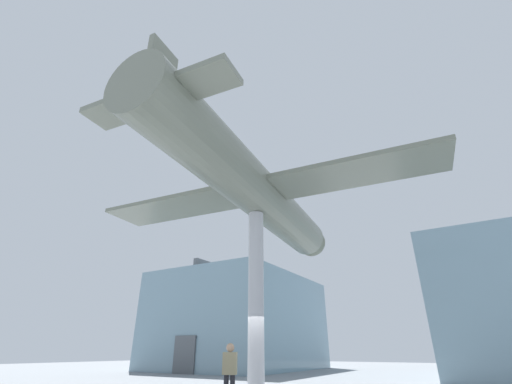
{
  "coord_description": "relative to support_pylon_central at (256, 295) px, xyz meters",
  "views": [
    {
      "loc": [
        6.81,
        -11.36,
        1.38
      ],
      "look_at": [
        0.0,
        0.0,
        7.54
      ],
      "focal_mm": 24.0,
      "sensor_mm": 36.0,
      "label": 1
    }
  ],
  "objects": [
    {
      "name": "suspended_airplane",
      "position": [
        -0.03,
        0.25,
        4.27
      ],
      "size": [
        15.15,
        16.17,
        2.99
      ],
      "rotation": [
        0.0,
        0.0,
        0.11
      ],
      "color": "slate",
      "rests_on": "support_pylon_central"
    },
    {
      "name": "glass_pavilion_left",
      "position": [
        -10.12,
        14.33,
        0.28
      ],
      "size": [
        10.39,
        13.38,
        7.69
      ],
      "color": "#7593A3",
      "rests_on": "ground_plane"
    },
    {
      "name": "support_pylon_central",
      "position": [
        0.0,
        0.0,
        0.0
      ],
      "size": [
        0.59,
        0.59,
        6.54
      ],
      "color": "#B7B7BC",
      "rests_on": "ground_plane"
    },
    {
      "name": "visitor_person",
      "position": [
        0.52,
        -2.33,
        -2.37
      ],
      "size": [
        0.46,
        0.37,
        1.58
      ],
      "rotation": [
        0.0,
        0.0,
        3.57
      ],
      "color": "#232328",
      "rests_on": "ground_plane"
    }
  ]
}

